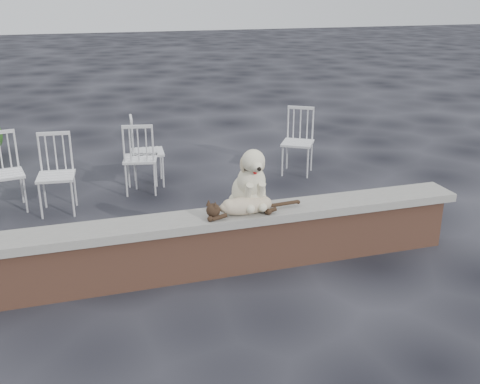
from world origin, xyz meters
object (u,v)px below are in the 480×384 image
object	(u,v)px
chair_d	(298,142)
cat	(245,204)
chair_b	(56,175)
chair_a	(5,173)
chair_e	(148,151)
chair_c	(140,157)
dog	(249,177)

from	to	relation	value
chair_d	cat	bearing A→B (deg)	-89.66
chair_b	chair_a	xyz separation A→B (m)	(-0.58, 0.25, 0.00)
chair_e	chair_d	size ratio (longest dim) A/B	1.00
chair_b	chair_e	world-z (taller)	same
chair_a	chair_e	bearing A→B (deg)	4.49
chair_c	chair_a	size ratio (longest dim) A/B	1.00
dog	chair_e	bearing A→B (deg)	102.36
chair_b	chair_d	world-z (taller)	same
chair_c	chair_d	distance (m)	2.25
chair_b	chair_a	bearing A→B (deg)	162.29
chair_e	chair_d	distance (m)	2.12
dog	chair_c	xyz separation A→B (m)	(-0.71, 2.34, -0.42)
dog	chair_e	size ratio (longest dim) A/B	0.65
cat	chair_c	world-z (taller)	chair_c
chair_a	chair_e	xyz separation A→B (m)	(1.76, 0.45, 0.00)
cat	chair_c	bearing A→B (deg)	104.15
chair_e	chair_a	bearing A→B (deg)	108.95
chair_c	chair_a	xyz separation A→B (m)	(-1.63, -0.17, 0.00)
chair_a	chair_d	size ratio (longest dim) A/B	1.00
chair_e	dog	bearing A→B (deg)	-162.93
chair_a	chair_d	distance (m)	3.88
dog	cat	world-z (taller)	dog
dog	chair_a	size ratio (longest dim) A/B	0.65
chair_c	dog	bearing A→B (deg)	118.42
chair_b	dog	bearing A→B (deg)	-41.55
chair_b	chair_a	world-z (taller)	same
cat	chair_d	distance (m)	3.06
chair_c	chair_e	bearing A→B (deg)	-104.56
chair_b	chair_a	size ratio (longest dim) A/B	1.00
cat	chair_d	size ratio (longest dim) A/B	1.18
dog	chair_d	distance (m)	2.92
dog	cat	size ratio (longest dim) A/B	0.55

